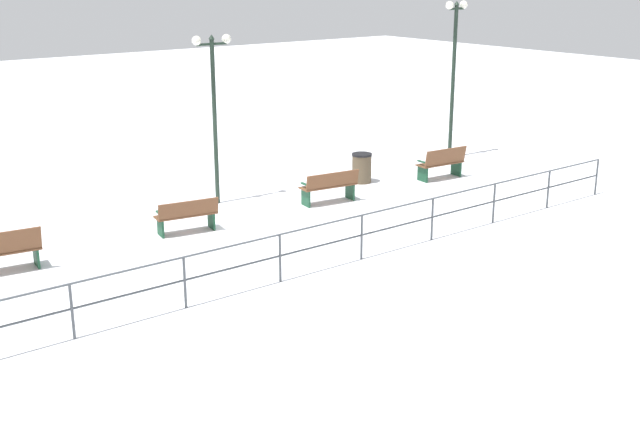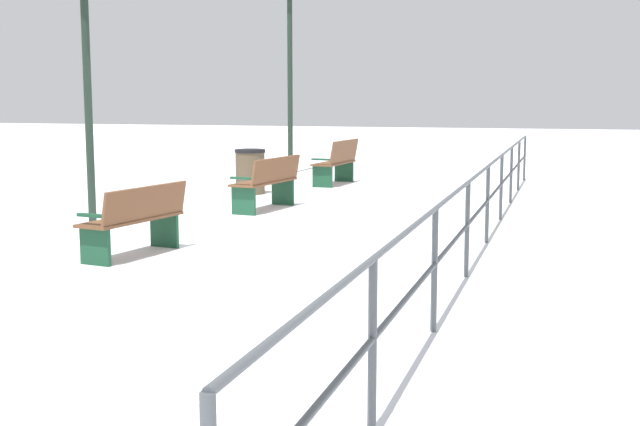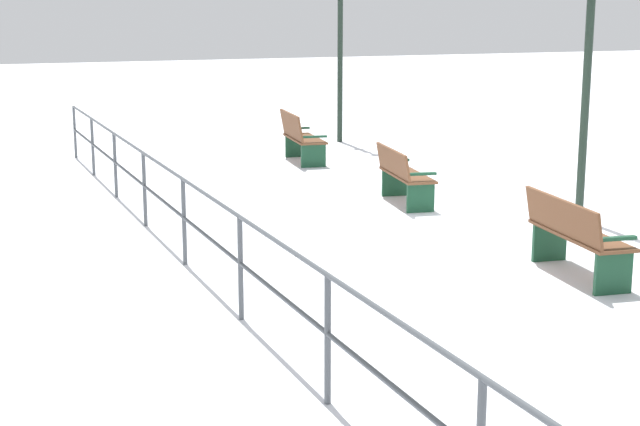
% 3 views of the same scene
% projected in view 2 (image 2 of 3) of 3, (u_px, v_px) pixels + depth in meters
% --- Properties ---
extents(ground_plane, '(80.00, 80.00, 0.00)m').
position_uv_depth(ground_plane, '(215.00, 229.00, 11.61)').
color(ground_plane, white).
rests_on(ground_plane, ground).
extents(bench_nearest, '(0.66, 1.53, 0.95)m').
position_uv_depth(bench_nearest, '(337.00, 162.00, 17.48)').
color(bench_nearest, brown).
rests_on(bench_nearest, ground).
extents(bench_second, '(0.71, 1.61, 0.88)m').
position_uv_depth(bench_second, '(268.00, 182.00, 13.51)').
color(bench_second, brown).
rests_on(bench_second, ground).
extents(bench_third, '(0.73, 1.51, 0.83)m').
position_uv_depth(bench_third, '(136.00, 219.00, 9.57)').
color(bench_third, brown).
rests_on(bench_third, ground).
extents(lamppost_near, '(0.25, 0.88, 4.99)m').
position_uv_depth(lamppost_near, '(290.00, 37.00, 19.75)').
color(lamppost_near, '#1E2D23').
rests_on(lamppost_near, ground).
extents(lamppost_middle, '(0.24, 1.09, 4.38)m').
position_uv_depth(lamppost_middle, '(85.00, 18.00, 11.49)').
color(lamppost_middle, '#1E2D23').
rests_on(lamppost_middle, ground).
extents(waterfront_railing, '(0.05, 16.89, 1.00)m').
position_uv_depth(waterfront_railing, '(488.00, 190.00, 10.42)').
color(waterfront_railing, '#4C5156').
rests_on(waterfront_railing, ground).
extents(trash_bin, '(0.58, 0.58, 0.86)m').
position_uv_depth(trash_bin, '(250.00, 171.00, 15.81)').
color(trash_bin, brown).
rests_on(trash_bin, ground).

